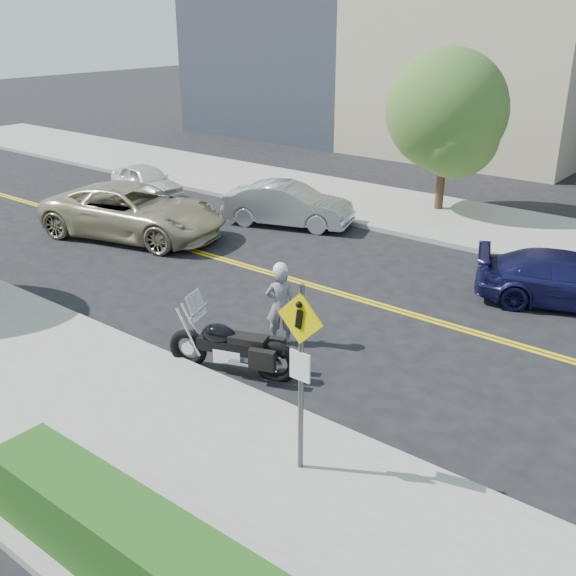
{
  "coord_description": "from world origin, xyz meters",
  "views": [
    {
      "loc": [
        9.32,
        -13.06,
        6.59
      ],
      "look_at": [
        1.19,
        -2.81,
        1.2
      ],
      "focal_mm": 42.0,
      "sensor_mm": 36.0,
      "label": 1
    }
  ],
  "objects_px": {
    "parked_car_white": "(146,181)",
    "parked_car_silver": "(288,205)",
    "motorcyclist": "(281,303)",
    "motorcycle": "(232,336)",
    "parked_car_blue": "(569,280)",
    "pedestrian_sign": "(301,362)",
    "suv": "(134,211)"
  },
  "relations": [
    {
      "from": "parked_car_blue",
      "to": "motorcycle",
      "type": "bearing_deg",
      "value": 128.95
    },
    {
      "from": "parked_car_white",
      "to": "pedestrian_sign",
      "type": "bearing_deg",
      "value": -112.79
    },
    {
      "from": "motorcycle",
      "to": "motorcyclist",
      "type": "bearing_deg",
      "value": 73.2
    },
    {
      "from": "parked_car_white",
      "to": "parked_car_blue",
      "type": "distance_m",
      "value": 15.89
    },
    {
      "from": "pedestrian_sign",
      "to": "parked_car_blue",
      "type": "height_order",
      "value": "pedestrian_sign"
    },
    {
      "from": "motorcycle",
      "to": "parked_car_silver",
      "type": "bearing_deg",
      "value": 102.61
    },
    {
      "from": "motorcycle",
      "to": "pedestrian_sign",
      "type": "bearing_deg",
      "value": -49.43
    },
    {
      "from": "motorcyclist",
      "to": "motorcycle",
      "type": "height_order",
      "value": "motorcyclist"
    },
    {
      "from": "suv",
      "to": "parked_car_silver",
      "type": "xyz_separation_m",
      "value": [
        3.02,
        3.92,
        -0.12
      ]
    },
    {
      "from": "parked_car_silver",
      "to": "parked_car_blue",
      "type": "distance_m",
      "value": 9.39
    },
    {
      "from": "motorcyclist",
      "to": "motorcycle",
      "type": "distance_m",
      "value": 1.59
    },
    {
      "from": "pedestrian_sign",
      "to": "parked_car_blue",
      "type": "xyz_separation_m",
      "value": [
        1.11,
        9.17,
        -1.33
      ]
    },
    {
      "from": "parked_car_white",
      "to": "parked_car_silver",
      "type": "relative_size",
      "value": 0.84
    },
    {
      "from": "motorcycle",
      "to": "suv",
      "type": "bearing_deg",
      "value": 132.18
    },
    {
      "from": "suv",
      "to": "parked_car_silver",
      "type": "relative_size",
      "value": 1.38
    },
    {
      "from": "parked_car_silver",
      "to": "parked_car_blue",
      "type": "bearing_deg",
      "value": -114.56
    },
    {
      "from": "pedestrian_sign",
      "to": "parked_car_white",
      "type": "xyz_separation_m",
      "value": [
        -14.78,
        9.66,
        -1.35
      ]
    },
    {
      "from": "motorcycle",
      "to": "parked_car_blue",
      "type": "bearing_deg",
      "value": 41.8
    },
    {
      "from": "suv",
      "to": "parked_car_blue",
      "type": "height_order",
      "value": "suv"
    },
    {
      "from": "parked_car_white",
      "to": "motorcyclist",
      "type": "bearing_deg",
      "value": -108.08
    },
    {
      "from": "parked_car_white",
      "to": "parked_car_blue",
      "type": "bearing_deg",
      "value": -81.4
    },
    {
      "from": "pedestrian_sign",
      "to": "suv",
      "type": "height_order",
      "value": "pedestrian_sign"
    },
    {
      "from": "pedestrian_sign",
      "to": "parked_car_white",
      "type": "height_order",
      "value": "pedestrian_sign"
    },
    {
      "from": "parked_car_white",
      "to": "parked_car_silver",
      "type": "xyz_separation_m",
      "value": [
        6.54,
        0.44,
        0.09
      ]
    },
    {
      "from": "motorcyclist",
      "to": "parked_car_silver",
      "type": "distance_m",
      "value": 8.56
    },
    {
      "from": "pedestrian_sign",
      "to": "motorcyclist",
      "type": "height_order",
      "value": "pedestrian_sign"
    },
    {
      "from": "pedestrian_sign",
      "to": "motorcycle",
      "type": "relative_size",
      "value": 1.15
    },
    {
      "from": "motorcycle",
      "to": "suv",
      "type": "xyz_separation_m",
      "value": [
        -8.29,
        4.47,
        0.02
      ]
    },
    {
      "from": "parked_car_silver",
      "to": "parked_car_white",
      "type": "bearing_deg",
      "value": 75.04
    },
    {
      "from": "parked_car_white",
      "to": "parked_car_blue",
      "type": "relative_size",
      "value": 0.82
    },
    {
      "from": "parked_car_blue",
      "to": "suv",
      "type": "bearing_deg",
      "value": 81.23
    },
    {
      "from": "pedestrian_sign",
      "to": "parked_car_white",
      "type": "relative_size",
      "value": 0.84
    }
  ]
}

